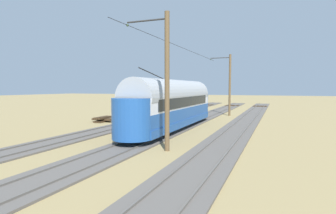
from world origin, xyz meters
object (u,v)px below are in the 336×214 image
at_px(vintage_streetcar, 173,104).
at_px(catenary_pole_mid_near, 166,79).
at_px(spare_tie_stack, 103,119).
at_px(track_end_bumper, 177,110).
at_px(catenary_pole_foreground, 229,84).

distance_m(vintage_streetcar, catenary_pole_mid_near, 8.17).
height_order(vintage_streetcar, catenary_pole_mid_near, catenary_pole_mid_near).
relative_size(spare_tie_stack, track_end_bumper, 1.33).
xyz_separation_m(catenary_pole_mid_near, spare_tie_stack, (11.26, -9.82, -3.82)).
height_order(catenary_pole_foreground, spare_tie_stack, catenary_pole_foreground).
xyz_separation_m(catenary_pole_mid_near, track_end_bumper, (7.65, -22.73, -3.69)).
relative_size(catenary_pole_foreground, spare_tie_stack, 3.27).
distance_m(vintage_streetcar, track_end_bumper, 16.13).
xyz_separation_m(vintage_streetcar, catenary_pole_mid_near, (-2.46, 7.57, 1.83)).
bearing_deg(track_end_bumper, catenary_pole_mid_near, 108.60).
xyz_separation_m(catenary_pole_foreground, track_end_bumper, (7.65, -1.44, -3.69)).
xyz_separation_m(vintage_streetcar, spare_tie_stack, (8.80, -2.24, -1.99)).
bearing_deg(spare_tie_stack, track_end_bumper, -105.60).
relative_size(vintage_streetcar, spare_tie_stack, 6.98).
bearing_deg(spare_tie_stack, catenary_pole_foreground, -134.46).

